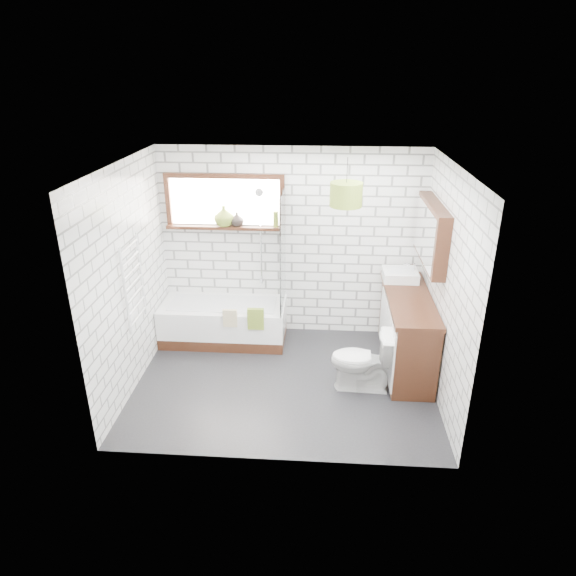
# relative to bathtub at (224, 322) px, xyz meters

# --- Properties ---
(floor) EXTENTS (3.40, 2.60, 0.01)m
(floor) POSITION_rel_bathtub_xyz_m (0.88, -0.94, -0.27)
(floor) COLOR black
(floor) RESTS_ON ground
(ceiling) EXTENTS (3.40, 2.60, 0.01)m
(ceiling) POSITION_rel_bathtub_xyz_m (0.88, -0.94, 2.24)
(ceiling) COLOR white
(ceiling) RESTS_ON ground
(wall_back) EXTENTS (3.40, 0.01, 2.50)m
(wall_back) POSITION_rel_bathtub_xyz_m (0.88, 0.36, 0.99)
(wall_back) COLOR white
(wall_back) RESTS_ON ground
(wall_front) EXTENTS (3.40, 0.01, 2.50)m
(wall_front) POSITION_rel_bathtub_xyz_m (0.88, -2.25, 0.99)
(wall_front) COLOR white
(wall_front) RESTS_ON ground
(wall_left) EXTENTS (0.01, 2.60, 2.50)m
(wall_left) POSITION_rel_bathtub_xyz_m (-0.83, -0.94, 0.99)
(wall_left) COLOR white
(wall_left) RESTS_ON ground
(wall_right) EXTENTS (0.01, 2.60, 2.50)m
(wall_right) POSITION_rel_bathtub_xyz_m (2.58, -0.94, 0.99)
(wall_right) COLOR white
(wall_right) RESTS_ON ground
(window) EXTENTS (1.52, 0.16, 0.68)m
(window) POSITION_rel_bathtub_xyz_m (0.03, 0.32, 1.54)
(window) COLOR black
(window) RESTS_ON wall_back
(towel_radiator) EXTENTS (0.06, 0.52, 1.00)m
(towel_radiator) POSITION_rel_bathtub_xyz_m (-0.78, -0.94, 0.94)
(towel_radiator) COLOR white
(towel_radiator) RESTS_ON wall_left
(mirror_cabinet) EXTENTS (0.16, 1.20, 0.70)m
(mirror_cabinet) POSITION_rel_bathtub_xyz_m (2.50, -0.34, 1.39)
(mirror_cabinet) COLOR black
(mirror_cabinet) RESTS_ON wall_right
(shower_riser) EXTENTS (0.02, 0.02, 1.30)m
(shower_riser) POSITION_rel_bathtub_xyz_m (0.48, 0.32, 1.09)
(shower_riser) COLOR silver
(shower_riser) RESTS_ON wall_back
(bathtub) EXTENTS (1.62, 0.72, 0.52)m
(bathtub) POSITION_rel_bathtub_xyz_m (0.00, 0.00, 0.00)
(bathtub) COLOR white
(bathtub) RESTS_ON floor
(shower_screen) EXTENTS (0.02, 0.72, 1.50)m
(shower_screen) POSITION_rel_bathtub_xyz_m (0.79, 0.00, 1.01)
(shower_screen) COLOR white
(shower_screen) RESTS_ON bathtub
(towel_green) EXTENTS (0.20, 0.06, 0.28)m
(towel_green) POSITION_rel_bathtub_xyz_m (0.48, -0.36, 0.24)
(towel_green) COLOR olive
(towel_green) RESTS_ON bathtub
(towel_beige) EXTENTS (0.18, 0.04, 0.23)m
(towel_beige) POSITION_rel_bathtub_xyz_m (0.16, -0.36, 0.24)
(towel_beige) COLOR #C0B185
(towel_beige) RESTS_ON bathtub
(vanity) EXTENTS (0.52, 1.60, 0.92)m
(vanity) POSITION_rel_bathtub_xyz_m (2.32, -0.45, 0.20)
(vanity) COLOR black
(vanity) RESTS_ON floor
(basin) EXTENTS (0.43, 0.37, 0.12)m
(basin) POSITION_rel_bathtub_xyz_m (2.26, 0.05, 0.72)
(basin) COLOR white
(basin) RESTS_ON vanity
(tap) EXTENTS (0.04, 0.04, 0.17)m
(tap) POSITION_rel_bathtub_xyz_m (2.42, 0.05, 0.79)
(tap) COLOR silver
(tap) RESTS_ON vanity
(toilet) EXTENTS (0.43, 0.72, 0.72)m
(toilet) POSITION_rel_bathtub_xyz_m (1.76, -1.01, 0.10)
(toilet) COLOR white
(toilet) RESTS_ON floor
(vase_olive) EXTENTS (0.27, 0.27, 0.26)m
(vase_olive) POSITION_rel_bathtub_xyz_m (0.02, 0.29, 1.35)
(vase_olive) COLOR olive
(vase_olive) RESTS_ON window
(vase_dark) EXTENTS (0.23, 0.23, 0.18)m
(vase_dark) POSITION_rel_bathtub_xyz_m (0.18, 0.29, 1.31)
(vase_dark) COLOR black
(vase_dark) RESTS_ON window
(bottle) EXTENTS (0.06, 0.06, 0.20)m
(bottle) POSITION_rel_bathtub_xyz_m (0.68, 0.29, 1.32)
(bottle) COLOR olive
(bottle) RESTS_ON window
(pendant) EXTENTS (0.36, 0.36, 0.26)m
(pendant) POSITION_rel_bathtub_xyz_m (1.52, -0.43, 1.84)
(pendant) COLOR olive
(pendant) RESTS_ON ceiling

